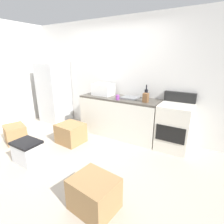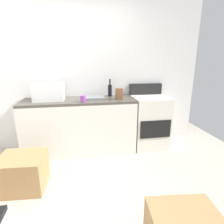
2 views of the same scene
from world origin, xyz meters
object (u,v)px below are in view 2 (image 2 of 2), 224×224
(stove_oven, at_px, (149,121))
(cardboard_box_medium, at_px, (23,172))
(coffee_mug, at_px, (83,99))
(knife_block, at_px, (119,94))
(microwave, at_px, (49,92))
(wine_bottle, at_px, (110,90))

(stove_oven, distance_m, cardboard_box_medium, 2.13)
(coffee_mug, bearing_deg, knife_block, 10.19)
(microwave, bearing_deg, knife_block, -7.06)
(stove_oven, xyz_separation_m, cardboard_box_medium, (-1.92, -0.87, -0.26))
(microwave, height_order, cardboard_box_medium, microwave)
(stove_oven, height_order, knife_block, stove_oven)
(stove_oven, height_order, microwave, microwave)
(cardboard_box_medium, bearing_deg, wine_bottle, 40.24)
(microwave, relative_size, cardboard_box_medium, 0.88)
(knife_block, height_order, cardboard_box_medium, knife_block)
(cardboard_box_medium, bearing_deg, knife_block, 29.42)
(coffee_mug, bearing_deg, microwave, 155.36)
(stove_oven, relative_size, coffee_mug, 11.00)
(microwave, relative_size, wine_bottle, 1.53)
(microwave, relative_size, knife_block, 2.56)
(stove_oven, xyz_separation_m, wine_bottle, (-0.68, 0.19, 0.54))
(stove_oven, height_order, wine_bottle, wine_bottle)
(coffee_mug, relative_size, knife_block, 0.56)
(microwave, height_order, wine_bottle, wine_bottle)
(knife_block, distance_m, cardboard_box_medium, 1.73)
(microwave, height_order, knife_block, microwave)
(wine_bottle, xyz_separation_m, knife_block, (0.10, -0.29, -0.02))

